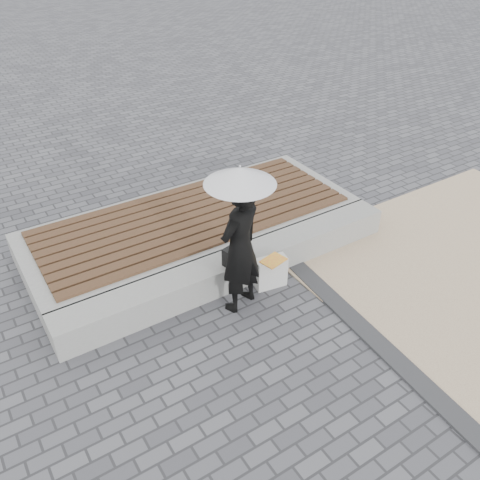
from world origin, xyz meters
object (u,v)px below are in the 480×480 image
at_px(woman, 240,248).
at_px(handbag, 235,254).
at_px(seating_ledge, 236,267).
at_px(canvas_tote, 271,272).
at_px(parasol, 240,176).

distance_m(woman, handbag, 0.53).
xyz_separation_m(seating_ledge, canvas_tote, (0.32, -0.37, 0.02)).
bearing_deg(seating_ledge, parasol, -116.05).
bearing_deg(parasol, handbag, 67.58).
distance_m(seating_ledge, parasol, 1.73).
height_order(seating_ledge, parasol, parasol).
xyz_separation_m(seating_ledge, handbag, (-0.08, -0.11, 0.33)).
bearing_deg(canvas_tote, woman, -160.64).
bearing_deg(seating_ledge, handbag, -126.42).
height_order(parasol, canvas_tote, parasol).
height_order(parasol, handbag, parasol).
bearing_deg(parasol, woman, 90.00).
height_order(woman, parasol, parasol).
distance_m(seating_ledge, handbag, 0.35).
xyz_separation_m(seating_ledge, parasol, (-0.23, -0.46, 1.65)).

